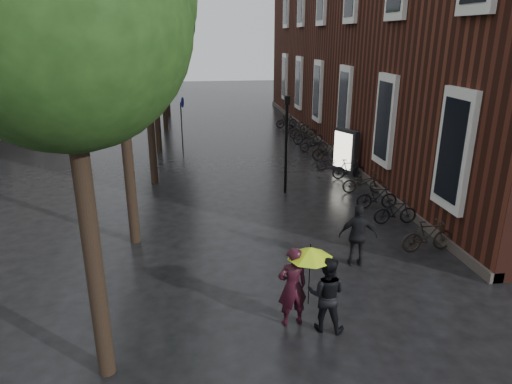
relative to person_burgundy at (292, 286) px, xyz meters
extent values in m
cube|color=#38160F|center=(10.62, 17.44, 5.05)|extent=(10.00, 33.00, 12.00)
cube|color=silver|center=(5.57, 3.44, 2.05)|extent=(0.25, 1.60, 3.60)
cube|color=black|center=(5.47, 3.44, 2.05)|extent=(0.10, 1.20, 3.00)
cube|color=silver|center=(5.57, 8.44, 2.05)|extent=(0.25, 1.60, 3.60)
cube|color=black|center=(5.47, 8.44, 2.05)|extent=(0.10, 1.20, 3.00)
cube|color=silver|center=(5.57, 13.44, 2.05)|extent=(0.25, 1.60, 3.60)
cube|color=black|center=(5.47, 13.44, 2.05)|extent=(0.10, 1.20, 3.00)
cube|color=silver|center=(5.57, 18.44, 2.05)|extent=(0.25, 1.60, 3.60)
cube|color=black|center=(5.47, 18.44, 2.05)|extent=(0.10, 1.20, 3.00)
cube|color=silver|center=(5.57, 23.44, 2.05)|extent=(0.25, 1.60, 3.60)
cube|color=black|center=(5.47, 23.44, 2.05)|extent=(0.10, 1.20, 3.00)
cube|color=silver|center=(5.57, 28.44, 2.05)|extent=(0.25, 1.60, 3.60)
cube|color=black|center=(5.47, 28.44, 2.05)|extent=(0.10, 1.20, 3.00)
cube|color=silver|center=(5.57, 28.44, 7.55)|extent=(0.25, 1.60, 3.60)
cube|color=black|center=(5.47, 28.44, 7.55)|extent=(0.10, 1.20, 3.00)
cube|color=#3F3833|center=(5.72, 17.44, -0.80)|extent=(0.40, 33.00, 0.30)
cylinder|color=black|center=(-3.88, -1.06, 1.39)|extent=(0.32, 0.32, 4.68)
cylinder|color=black|center=(-3.98, 4.94, 1.31)|extent=(0.32, 0.32, 4.51)
cylinder|color=black|center=(-3.78, 10.94, 1.53)|extent=(0.32, 0.32, 4.95)
cylinder|color=black|center=(-3.93, 16.94, 1.25)|extent=(0.32, 0.32, 4.40)
cylinder|color=black|center=(-3.83, 22.94, 1.45)|extent=(0.32, 0.32, 4.79)
cylinder|color=black|center=(-3.88, 28.94, 1.34)|extent=(0.32, 0.32, 4.57)
imported|color=black|center=(0.00, 0.00, 0.00)|extent=(0.75, 0.56, 1.89)
imported|color=black|center=(0.70, -0.29, -0.07)|extent=(1.03, 0.93, 1.74)
cylinder|color=black|center=(0.36, -0.05, 0.19)|extent=(0.02, 0.02, 1.28)
cone|color=#B3DD17|center=(0.36, -0.05, 0.83)|extent=(1.00, 1.00, 0.26)
cylinder|color=black|center=(0.36, -0.05, 1.00)|extent=(0.02, 0.02, 0.08)
imported|color=black|center=(2.42, 2.48, -0.04)|extent=(1.13, 0.65, 1.82)
imported|color=black|center=(4.84, 3.04, -0.45)|extent=(1.68, 0.56, 0.99)
imported|color=black|center=(4.76, 5.15, -0.49)|extent=(1.53, 0.49, 0.91)
imported|color=black|center=(4.70, 6.66, -0.48)|extent=(1.57, 0.58, 0.92)
imported|color=black|center=(4.84, 8.47, -0.50)|extent=(1.75, 0.73, 0.89)
imported|color=black|center=(4.90, 10.40, -0.49)|extent=(1.54, 0.49, 0.92)
imported|color=black|center=(4.56, 11.81, -0.54)|extent=(1.63, 0.82, 0.82)
imported|color=black|center=(4.87, 13.66, -0.43)|extent=(1.73, 0.55, 1.03)
imported|color=black|center=(4.64, 15.58, -0.53)|extent=(1.61, 0.64, 0.83)
imported|color=black|center=(4.77, 17.40, -0.48)|extent=(1.86, 0.87, 0.94)
imported|color=black|center=(4.85, 19.00, -0.44)|extent=(1.72, 0.67, 1.01)
imported|color=black|center=(4.85, 20.68, -0.50)|extent=(1.55, 0.67, 0.90)
imported|color=black|center=(4.54, 22.57, -0.47)|extent=(1.64, 0.79, 0.95)
cube|color=black|center=(5.05, 11.37, 0.09)|extent=(0.28, 1.37, 2.07)
cube|color=white|center=(4.89, 11.37, 0.14)|extent=(0.04, 1.15, 1.70)
cylinder|color=black|center=(1.66, 8.91, 0.91)|extent=(0.11, 0.11, 3.72)
cube|color=black|center=(1.66, 8.91, 2.86)|extent=(0.20, 0.20, 0.33)
sphere|color=#FFE5B2|center=(1.66, 8.91, 2.86)|extent=(0.17, 0.17, 0.17)
cylinder|color=#262628|center=(-2.61, 16.60, 0.42)|extent=(0.07, 0.07, 2.74)
cylinder|color=navy|center=(-2.50, 16.60, 1.80)|extent=(0.03, 0.55, 0.55)
camera|label=1|loc=(-2.03, -8.63, 5.26)|focal=32.00mm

